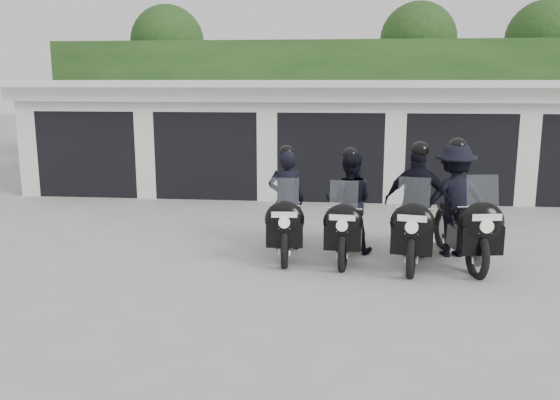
# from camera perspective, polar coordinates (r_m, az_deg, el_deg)

# --- Properties ---
(ground) EXTENTS (80.00, 80.00, 0.00)m
(ground) POSITION_cam_1_polar(r_m,az_deg,el_deg) (9.47, 4.01, -6.89)
(ground) COLOR #9D9D97
(ground) RESTS_ON ground
(garage_block) EXTENTS (16.40, 6.80, 2.96)m
(garage_block) POSITION_cam_1_polar(r_m,az_deg,el_deg) (17.11, 5.06, 6.26)
(garage_block) COLOR silver
(garage_block) RESTS_ON ground
(background_vegetation) EXTENTS (20.00, 3.90, 5.80)m
(background_vegetation) POSITION_cam_1_polar(r_m,az_deg,el_deg) (21.90, 6.35, 10.91)
(background_vegetation) COLOR #183A15
(background_vegetation) RESTS_ON ground
(police_bike_a) EXTENTS (0.74, 2.20, 1.92)m
(police_bike_a) POSITION_cam_1_polar(r_m,az_deg,el_deg) (10.24, 0.58, -1.02)
(police_bike_a) COLOR black
(police_bike_a) RESTS_ON ground
(police_bike_b) EXTENTS (0.92, 2.19, 1.90)m
(police_bike_b) POSITION_cam_1_polar(r_m,az_deg,el_deg) (10.21, 6.56, -0.90)
(police_bike_b) COLOR black
(police_bike_b) RESTS_ON ground
(police_bike_c) EXTENTS (1.20, 2.32, 2.04)m
(police_bike_c) POSITION_cam_1_polar(r_m,az_deg,el_deg) (10.13, 13.02, -0.87)
(police_bike_c) COLOR black
(police_bike_c) RESTS_ON ground
(police_bike_d) EXTENTS (1.34, 2.39, 2.09)m
(police_bike_d) POSITION_cam_1_polar(r_m,az_deg,el_deg) (10.35, 16.74, -0.64)
(police_bike_d) COLOR black
(police_bike_d) RESTS_ON ground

